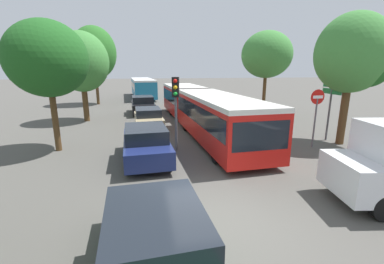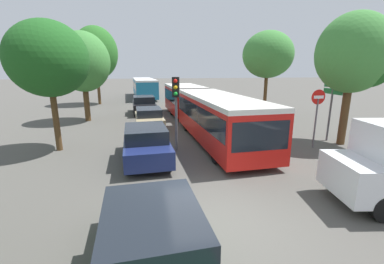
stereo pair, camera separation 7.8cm
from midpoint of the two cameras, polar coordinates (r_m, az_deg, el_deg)
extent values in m
plane|color=#4F4C47|center=(6.84, 6.22, -19.53)|extent=(200.00, 200.00, 0.00)
cube|color=red|center=(13.32, 5.97, 2.96)|extent=(2.89, 9.25, 1.97)
cube|color=black|center=(13.26, 6.01, 4.47)|extent=(2.89, 8.89, 0.87)
cube|color=silver|center=(13.16, 6.09, 7.59)|extent=(2.89, 9.25, 0.19)
cube|color=red|center=(21.60, -1.58, 7.21)|extent=(2.75, 6.37, 1.97)
cube|color=black|center=(21.56, -1.59, 8.15)|extent=(2.76, 6.12, 0.87)
cube|color=silver|center=(21.50, -1.60, 10.08)|extent=(2.75, 6.37, 0.19)
cylinder|color=black|center=(18.10, 0.74, 5.92)|extent=(1.86, 1.05, 1.82)
cube|color=black|center=(9.21, 15.22, -0.87)|extent=(2.16, 0.20, 1.06)
cylinder|color=black|center=(11.32, 15.69, -3.47)|extent=(0.33, 0.98, 0.96)
cylinder|color=black|center=(10.50, 5.74, -4.36)|extent=(0.33, 0.98, 0.96)
cylinder|color=black|center=(16.51, 5.99, 2.36)|extent=(0.33, 0.98, 0.96)
cylinder|color=black|center=(15.96, -1.03, 2.04)|extent=(0.33, 0.98, 0.96)
cylinder|color=black|center=(21.93, 1.08, 5.28)|extent=(0.33, 0.98, 0.96)
cylinder|color=black|center=(21.52, -4.27, 5.08)|extent=(0.33, 0.98, 0.96)
cube|color=teal|center=(35.51, -10.52, 9.63)|extent=(3.31, 11.59, 1.99)
cube|color=black|center=(35.49, -10.55, 10.20)|extent=(3.29, 11.02, 0.84)
cube|color=silver|center=(35.45, -10.60, 11.39)|extent=(3.31, 11.59, 0.20)
cylinder|color=black|center=(39.28, -12.44, 8.79)|extent=(0.37, 1.01, 1.00)
cylinder|color=black|center=(39.41, -9.31, 8.95)|extent=(0.37, 1.01, 1.00)
cylinder|color=black|center=(32.10, -11.93, 7.75)|extent=(0.37, 1.01, 1.00)
cylinder|color=black|center=(32.26, -8.11, 7.94)|extent=(0.37, 1.01, 1.00)
cube|color=#236638|center=(5.08, -8.15, -24.67)|extent=(2.01, 4.31, 0.68)
cube|color=black|center=(4.64, -8.29, -19.59)|extent=(1.76, 2.29, 0.52)
cylinder|color=black|center=(6.35, -16.48, -19.49)|extent=(0.25, 0.65, 0.64)
cylinder|color=black|center=(6.42, -2.23, -18.49)|extent=(0.25, 0.65, 0.64)
cube|color=navy|center=(10.92, -9.95, -3.13)|extent=(2.00, 4.29, 0.68)
cube|color=black|center=(10.67, -10.04, -0.20)|extent=(1.75, 2.28, 0.52)
cylinder|color=black|center=(12.28, -13.79, -2.79)|extent=(0.25, 0.65, 0.64)
cylinder|color=black|center=(12.35, -6.84, -2.38)|extent=(0.25, 0.65, 0.64)
cylinder|color=black|center=(9.73, -13.78, -7.23)|extent=(0.25, 0.65, 0.64)
cylinder|color=black|center=(9.81, -4.97, -6.67)|extent=(0.25, 0.65, 0.64)
cube|color=tan|center=(16.67, -9.40, 2.61)|extent=(1.84, 3.95, 0.63)
cube|color=black|center=(16.48, -9.45, 4.43)|extent=(1.61, 2.10, 0.48)
cylinder|color=black|center=(17.90, -11.86, 2.43)|extent=(0.23, 0.60, 0.59)
cylinder|color=black|center=(17.98, -7.47, 2.66)|extent=(0.23, 0.60, 0.59)
cylinder|color=black|center=(15.48, -11.56, 0.67)|extent=(0.23, 0.60, 0.59)
cylinder|color=black|center=(15.57, -6.49, 0.94)|extent=(0.23, 0.60, 0.59)
cube|color=black|center=(22.52, -10.52, 5.63)|extent=(2.06, 4.42, 0.70)
cube|color=black|center=(22.34, -10.58, 7.17)|extent=(1.80, 2.35, 0.54)
cylinder|color=black|center=(23.91, -12.53, 5.30)|extent=(0.26, 0.67, 0.66)
cylinder|color=black|center=(23.98, -8.83, 5.49)|extent=(0.26, 0.67, 0.66)
cylinder|color=black|center=(21.17, -12.36, 4.24)|extent=(0.26, 0.67, 0.66)
cylinder|color=black|center=(21.25, -8.20, 4.45)|extent=(0.26, 0.67, 0.66)
cube|color=silver|center=(8.49, 32.00, -8.43)|extent=(1.19, 2.02, 1.00)
cylinder|color=black|center=(8.29, 37.14, -13.33)|extent=(0.75, 0.35, 0.72)
cylinder|color=black|center=(9.51, 30.93, -9.11)|extent=(0.75, 0.35, 0.72)
cylinder|color=#56595E|center=(11.88, -3.34, 3.89)|extent=(0.12, 0.12, 3.40)
cube|color=black|center=(11.73, -3.43, 9.91)|extent=(0.36, 0.30, 0.90)
sphere|color=red|center=(11.57, -3.52, 11.24)|extent=(0.18, 0.18, 0.18)
sphere|color=#EAAD14|center=(11.58, -3.50, 9.86)|extent=(0.18, 0.18, 0.18)
sphere|color=green|center=(11.61, -3.48, 8.48)|extent=(0.18, 0.18, 0.18)
cylinder|color=#56595E|center=(13.68, 25.86, 1.70)|extent=(0.08, 0.08, 2.40)
cylinder|color=red|center=(13.50, 26.43, 6.97)|extent=(0.70, 0.03, 0.70)
cube|color=white|center=(13.48, 26.48, 6.96)|extent=(0.50, 0.04, 0.14)
cylinder|color=#56595E|center=(15.33, 28.58, 4.86)|extent=(0.10, 0.10, 3.60)
cube|color=#197A38|center=(15.21, 29.24, 10.43)|extent=(0.11, 1.40, 0.28)
cube|color=#197A38|center=(15.22, 29.08, 9.16)|extent=(0.11, 1.40, 0.28)
cube|color=#197A38|center=(15.24, 28.93, 7.90)|extent=(0.11, 1.40, 0.28)
cylinder|color=#51381E|center=(13.41, -27.83, 2.43)|extent=(0.27, 0.27, 2.93)
ellipsoid|color=#1E561E|center=(13.22, -29.19, 13.99)|extent=(3.43, 3.43, 3.32)
ellipsoid|color=#286623|center=(13.85, -29.71, 11.77)|extent=(2.06, 2.06, 1.82)
cylinder|color=#51381E|center=(20.38, -22.26, 6.02)|extent=(0.39, 0.39, 2.67)
ellipsoid|color=#3D7F38|center=(20.24, -23.03, 14.17)|extent=(3.77, 3.77, 4.18)
ellipsoid|color=#286623|center=(19.80, -23.36, 12.34)|extent=(2.26, 2.26, 2.30)
cylinder|color=#51381E|center=(29.74, -19.96, 9.05)|extent=(0.31, 0.31, 3.36)
ellipsoid|color=#286623|center=(29.71, -20.57, 16.16)|extent=(4.52, 4.52, 5.38)
ellipsoid|color=#33752D|center=(29.60, -20.89, 14.57)|extent=(2.71, 2.71, 2.96)
cylinder|color=#51381E|center=(14.96, 30.89, 3.38)|extent=(0.37, 0.37, 3.08)
ellipsoid|color=#3D7F38|center=(14.81, 32.34, 14.62)|extent=(3.37, 3.37, 3.75)
ellipsoid|color=#1E561E|center=(14.81, 34.81, 12.10)|extent=(2.02, 2.02, 2.06)
cylinder|color=#51381E|center=(21.94, 16.05, 8.07)|extent=(0.27, 0.27, 3.48)
ellipsoid|color=#3D7F38|center=(21.87, 16.61, 16.17)|extent=(3.94, 3.94, 3.62)
ellipsoid|color=#3D7F38|center=(22.37, 17.48, 14.65)|extent=(2.37, 2.37, 1.99)
camera|label=1|loc=(0.04, -89.79, 0.05)|focal=24.00mm
camera|label=2|loc=(0.04, 90.21, -0.05)|focal=24.00mm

